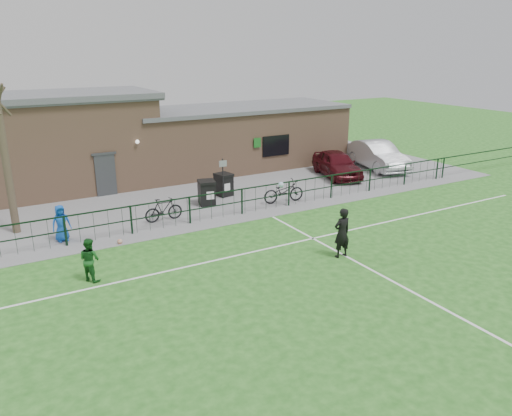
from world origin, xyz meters
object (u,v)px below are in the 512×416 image
wheelie_bin_right (224,185)px  car_silver (377,155)px  car_maroon (337,164)px  bicycle_e (284,191)px  sign_post (223,179)px  bare_tree (6,160)px  wheelie_bin_left (207,193)px  bicycle_d (164,210)px  spectator_child (61,223)px  ball_ground (120,242)px  outfield_player (90,259)px

wheelie_bin_right → car_silver: 10.74m
car_maroon → bicycle_e: size_ratio=2.12×
sign_post → car_maroon: size_ratio=0.46×
bare_tree → bicycle_e: size_ratio=2.93×
car_maroon → wheelie_bin_left: bearing=-156.5°
bicycle_d → spectator_child: spectator_child is taller
wheelie_bin_left → bicycle_e: bearing=-11.8°
sign_post → ball_ground: (-6.05, -3.38, -0.92)m
bicycle_d → ball_ground: size_ratio=8.47×
bicycle_d → spectator_child: (-4.19, -0.27, 0.22)m
bare_tree → outfield_player: size_ratio=4.19×
car_maroon → outfield_player: size_ratio=3.04×
bicycle_e → ball_ground: size_ratio=10.37×
car_maroon → ball_ground: bearing=-147.6°
car_maroon → bicycle_d: size_ratio=2.60×
bare_tree → sign_post: 9.54m
wheelie_bin_right → spectator_child: spectator_child is taller
car_maroon → ball_ground: 14.24m
wheelie_bin_left → car_silver: 12.19m
wheelie_bin_right → car_silver: size_ratio=0.21×
wheelie_bin_left → ball_ground: wheelie_bin_left is taller
car_maroon → bicycle_d: 11.52m
sign_post → car_maroon: 7.62m
ball_ground → bare_tree: bearing=134.8°
wheelie_bin_left → sign_post: 1.30m
bare_tree → outfield_player: bare_tree is taller
bare_tree → car_silver: size_ratio=1.20×
sign_post → spectator_child: bearing=-165.8°
spectator_child → ball_ground: (1.83, -1.38, -0.64)m
bare_tree → wheelie_bin_left: (8.23, -0.41, -2.44)m
wheelie_bin_right → wheelie_bin_left: bearing=-155.3°
bicycle_d → spectator_child: 4.20m
car_silver → bicycle_d: size_ratio=3.00×
bicycle_d → outfield_player: 5.84m
car_maroon → car_silver: size_ratio=0.87×
bicycle_d → bicycle_e: bearing=-93.8°
sign_post → ball_ground: sign_post is taller
spectator_child → bicycle_e: bearing=-6.6°
spectator_child → car_maroon: bearing=3.2°
bicycle_d → outfield_player: outfield_player is taller
car_maroon → ball_ground: car_maroon is taller
wheelie_bin_left → wheelie_bin_right: wheelie_bin_left is taller
bare_tree → ball_ground: size_ratio=30.35×
sign_post → car_maroon: (7.58, 0.66, -0.26)m
car_maroon → car_silver: bearing=22.0°
bare_tree → bicycle_d: 6.38m
car_silver → ball_ground: car_silver is taller
wheelie_bin_left → car_maroon: bearing=20.3°
bicycle_e → bicycle_d: bearing=94.3°
bicycle_e → outfield_player: size_ratio=1.43×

